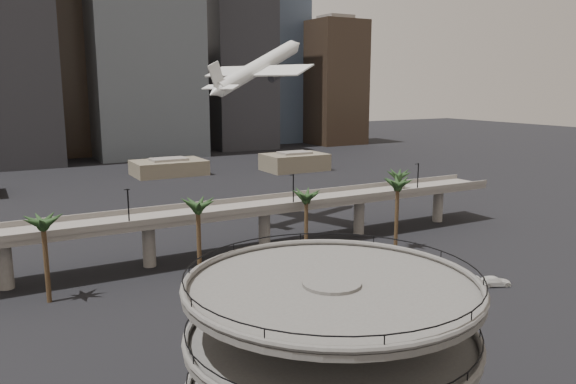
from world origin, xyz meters
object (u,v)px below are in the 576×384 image
car_a (355,349)px  parking_ramp (330,362)px  car_c (494,281)px  overpass (209,217)px  car_b (325,309)px  airborne_jet (258,68)px

car_a → parking_ramp: bearing=131.1°
parking_ramp → car_c: bearing=27.2°
car_c → parking_ramp: bearing=139.5°
overpass → car_a: size_ratio=26.74×
car_a → car_b: 12.16m
overpass → car_b: (4.20, -31.78, -6.67)m
overpass → car_c: (32.93, -35.35, -6.59)m
airborne_jet → car_c: (14.25, -53.13, -33.34)m
overpass → car_a: bearing=-89.0°
overpass → car_b: 32.75m
airborne_jet → car_b: airborne_jet is taller
car_b → car_c: bearing=-107.8°
car_a → car_b: (3.44, 11.67, -0.16)m
parking_ramp → airborne_jet: size_ratio=0.78×
parking_ramp → overpass: (13.00, 59.00, -2.50)m
airborne_jet → car_a: size_ratio=5.88×
car_c → car_b: bearing=105.2°
car_b → overpass: bearing=-3.2°
overpass → car_b: overpass is taller
overpass → car_a: (0.76, -43.45, -6.51)m
parking_ramp → car_b: bearing=57.7°
car_b → car_a: bearing=152.9°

